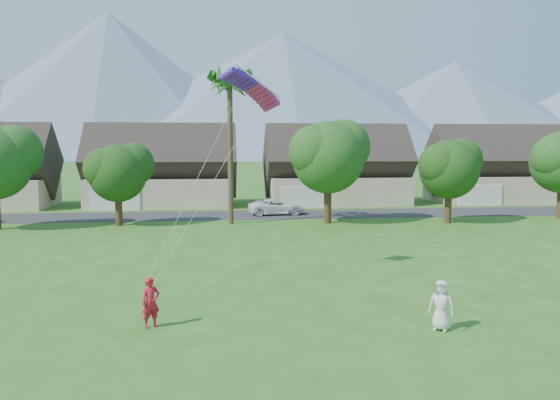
{
  "coord_description": "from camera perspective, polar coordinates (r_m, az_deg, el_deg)",
  "views": [
    {
      "loc": [
        -2.95,
        -16.27,
        6.46
      ],
      "look_at": [
        0.0,
        10.0,
        3.8
      ],
      "focal_mm": 35.0,
      "sensor_mm": 36.0,
      "label": 1
    }
  ],
  "objects": [
    {
      "name": "kite_flyer",
      "position": [
        20.18,
        -13.36,
        -10.39
      ],
      "size": [
        0.79,
        0.7,
        1.81
      ],
      "primitive_type": "imported",
      "rotation": [
        0.0,
        0.0,
        0.5
      ],
      "color": "red",
      "rests_on": "ground"
    },
    {
      "name": "parafoil_kite",
      "position": [
        26.51,
        -3.02,
        11.78
      ],
      "size": [
        3.27,
        1.58,
        0.5
      ],
      "rotation": [
        0.0,
        0.0,
        0.48
      ],
      "color": "#5417B2",
      "rests_on": "ground"
    },
    {
      "name": "tree_row",
      "position": [
        44.25,
        -4.07,
        3.7
      ],
      "size": [
        62.27,
        6.67,
        8.45
      ],
      "color": "#47301C",
      "rests_on": "ground"
    },
    {
      "name": "ground",
      "position": [
        17.75,
        3.74,
        -15.61
      ],
      "size": [
        500.0,
        500.0,
        0.0
      ],
      "primitive_type": "plane",
      "color": "#2D6019",
      "rests_on": "ground"
    },
    {
      "name": "fan_palm",
      "position": [
        45.09,
        -5.28,
        12.53
      ],
      "size": [
        3.0,
        3.0,
        13.8
      ],
      "color": "#4C3D26",
      "rests_on": "ground"
    },
    {
      "name": "watcher",
      "position": [
        20.21,
        16.5,
        -10.49
      ],
      "size": [
        1.04,
        0.95,
        1.78
      ],
      "primitive_type": "imported",
      "rotation": [
        0.0,
        0.0,
        -0.58
      ],
      "color": "silver",
      "rests_on": "ground"
    },
    {
      "name": "mountain_ridge",
      "position": [
        277.51,
        -3.69,
        10.42
      ],
      "size": [
        540.0,
        240.0,
        70.0
      ],
      "color": "slate",
      "rests_on": "ground"
    },
    {
      "name": "houses_row",
      "position": [
        59.44,
        -3.08,
        2.83
      ],
      "size": [
        72.75,
        8.19,
        8.86
      ],
      "color": "beige",
      "rests_on": "ground"
    },
    {
      "name": "street",
      "position": [
        50.76,
        -3.02,
        -1.56
      ],
      "size": [
        90.0,
        7.0,
        0.01
      ],
      "primitive_type": "cube",
      "color": "#2D2D30",
      "rests_on": "ground"
    },
    {
      "name": "parked_car",
      "position": [
        50.87,
        -0.37,
        -0.72
      ],
      "size": [
        5.44,
        2.9,
        1.46
      ],
      "primitive_type": "imported",
      "rotation": [
        0.0,
        0.0,
        1.66
      ],
      "color": "white",
      "rests_on": "ground"
    }
  ]
}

